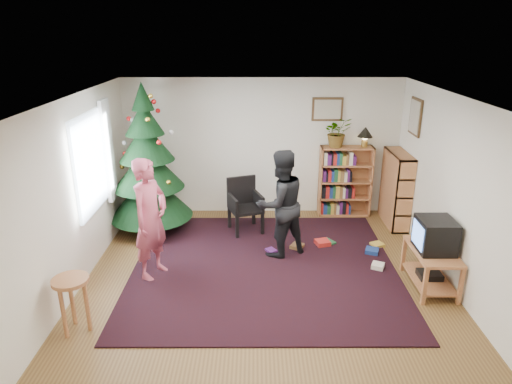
{
  "coord_description": "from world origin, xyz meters",
  "views": [
    {
      "loc": [
        -0.13,
        -5.62,
        3.31
      ],
      "look_at": [
        -0.12,
        0.51,
        1.1
      ],
      "focal_mm": 32.0,
      "sensor_mm": 36.0,
      "label": 1
    }
  ],
  "objects_px": {
    "christmas_tree": "(148,172)",
    "bookshelf_right": "(396,188)",
    "picture_back": "(327,109)",
    "bookshelf_back": "(345,180)",
    "person_standing": "(150,219)",
    "potted_plant": "(337,132)",
    "crt_tv": "(435,235)",
    "tv_stand": "(431,265)",
    "picture_right": "(416,117)",
    "armchair": "(246,202)",
    "stool": "(72,291)",
    "table_lamp": "(365,133)",
    "person_by_chair": "(280,204)"
  },
  "relations": [
    {
      "from": "crt_tv",
      "to": "picture_right",
      "type": "bearing_deg",
      "value": 82.56
    },
    {
      "from": "picture_right",
      "to": "table_lamp",
      "type": "height_order",
      "value": "picture_right"
    },
    {
      "from": "bookshelf_right",
      "to": "table_lamp",
      "type": "distance_m",
      "value": 1.11
    },
    {
      "from": "person_standing",
      "to": "potted_plant",
      "type": "bearing_deg",
      "value": -27.25
    },
    {
      "from": "crt_tv",
      "to": "stool",
      "type": "xyz_separation_m",
      "value": [
        -4.42,
        -0.95,
        -0.24
      ]
    },
    {
      "from": "bookshelf_back",
      "to": "person_standing",
      "type": "relative_size",
      "value": 0.76
    },
    {
      "from": "stool",
      "to": "potted_plant",
      "type": "height_order",
      "value": "potted_plant"
    },
    {
      "from": "armchair",
      "to": "person_standing",
      "type": "bearing_deg",
      "value": -148.83
    },
    {
      "from": "picture_right",
      "to": "bookshelf_back",
      "type": "distance_m",
      "value": 1.7
    },
    {
      "from": "bookshelf_back",
      "to": "stool",
      "type": "relative_size",
      "value": 1.91
    },
    {
      "from": "tv_stand",
      "to": "person_standing",
      "type": "relative_size",
      "value": 0.54
    },
    {
      "from": "picture_right",
      "to": "table_lamp",
      "type": "relative_size",
      "value": 1.66
    },
    {
      "from": "bookshelf_back",
      "to": "tv_stand",
      "type": "height_order",
      "value": "bookshelf_back"
    },
    {
      "from": "crt_tv",
      "to": "person_by_chair",
      "type": "bearing_deg",
      "value": 154.39
    },
    {
      "from": "table_lamp",
      "to": "crt_tv",
      "type": "bearing_deg",
      "value": -81.29
    },
    {
      "from": "picture_back",
      "to": "potted_plant",
      "type": "xyz_separation_m",
      "value": [
        0.17,
        -0.14,
        -0.38
      ]
    },
    {
      "from": "armchair",
      "to": "stool",
      "type": "relative_size",
      "value": 1.37
    },
    {
      "from": "bookshelf_right",
      "to": "potted_plant",
      "type": "height_order",
      "value": "potted_plant"
    },
    {
      "from": "person_by_chair",
      "to": "potted_plant",
      "type": "relative_size",
      "value": 3.11
    },
    {
      "from": "tv_stand",
      "to": "stool",
      "type": "distance_m",
      "value": 4.52
    },
    {
      "from": "picture_back",
      "to": "bookshelf_right",
      "type": "relative_size",
      "value": 0.42
    },
    {
      "from": "person_by_chair",
      "to": "bookshelf_right",
      "type": "bearing_deg",
      "value": 179.89
    },
    {
      "from": "bookshelf_back",
      "to": "person_by_chair",
      "type": "height_order",
      "value": "person_by_chair"
    },
    {
      "from": "stool",
      "to": "christmas_tree",
      "type": "bearing_deg",
      "value": 84.05
    },
    {
      "from": "bookshelf_back",
      "to": "picture_right",
      "type": "bearing_deg",
      "value": -31.82
    },
    {
      "from": "christmas_tree",
      "to": "potted_plant",
      "type": "relative_size",
      "value": 4.73
    },
    {
      "from": "crt_tv",
      "to": "person_standing",
      "type": "distance_m",
      "value": 3.79
    },
    {
      "from": "armchair",
      "to": "christmas_tree",
      "type": "bearing_deg",
      "value": 161.44
    },
    {
      "from": "picture_right",
      "to": "tv_stand",
      "type": "distance_m",
      "value": 2.57
    },
    {
      "from": "christmas_tree",
      "to": "stool",
      "type": "bearing_deg",
      "value": -95.95
    },
    {
      "from": "picture_back",
      "to": "armchair",
      "type": "height_order",
      "value": "picture_back"
    },
    {
      "from": "picture_back",
      "to": "table_lamp",
      "type": "distance_m",
      "value": 0.8
    },
    {
      "from": "christmas_tree",
      "to": "person_standing",
      "type": "height_order",
      "value": "christmas_tree"
    },
    {
      "from": "armchair",
      "to": "bookshelf_back",
      "type": "bearing_deg",
      "value": 1.23
    },
    {
      "from": "stool",
      "to": "bookshelf_back",
      "type": "bearing_deg",
      "value": 43.34
    },
    {
      "from": "picture_right",
      "to": "armchair",
      "type": "xyz_separation_m",
      "value": [
        -2.77,
        -0.1,
        -1.45
      ]
    },
    {
      "from": "table_lamp",
      "to": "picture_right",
      "type": "bearing_deg",
      "value": -42.19
    },
    {
      "from": "christmas_tree",
      "to": "bookshelf_right",
      "type": "distance_m",
      "value": 4.28
    },
    {
      "from": "christmas_tree",
      "to": "person_standing",
      "type": "distance_m",
      "value": 1.57
    },
    {
      "from": "crt_tv",
      "to": "table_lamp",
      "type": "xyz_separation_m",
      "value": [
        -0.39,
        2.57,
        0.78
      ]
    },
    {
      "from": "tv_stand",
      "to": "person_by_chair",
      "type": "height_order",
      "value": "person_by_chair"
    },
    {
      "from": "picture_back",
      "to": "bookshelf_back",
      "type": "distance_m",
      "value": 1.35
    },
    {
      "from": "picture_right",
      "to": "stool",
      "type": "height_order",
      "value": "picture_right"
    },
    {
      "from": "potted_plant",
      "to": "person_standing",
      "type": "bearing_deg",
      "value": -142.1
    },
    {
      "from": "bookshelf_right",
      "to": "person_by_chair",
      "type": "distance_m",
      "value": 2.42
    },
    {
      "from": "bookshelf_back",
      "to": "person_standing",
      "type": "height_order",
      "value": "person_standing"
    },
    {
      "from": "bookshelf_right",
      "to": "armchair",
      "type": "distance_m",
      "value": 2.65
    },
    {
      "from": "bookshelf_back",
      "to": "person_by_chair",
      "type": "relative_size",
      "value": 0.78
    },
    {
      "from": "christmas_tree",
      "to": "person_by_chair",
      "type": "xyz_separation_m",
      "value": [
        2.15,
        -0.9,
        -0.22
      ]
    },
    {
      "from": "picture_back",
      "to": "christmas_tree",
      "type": "xyz_separation_m",
      "value": [
        -3.06,
        -0.86,
        -0.9
      ]
    }
  ]
}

